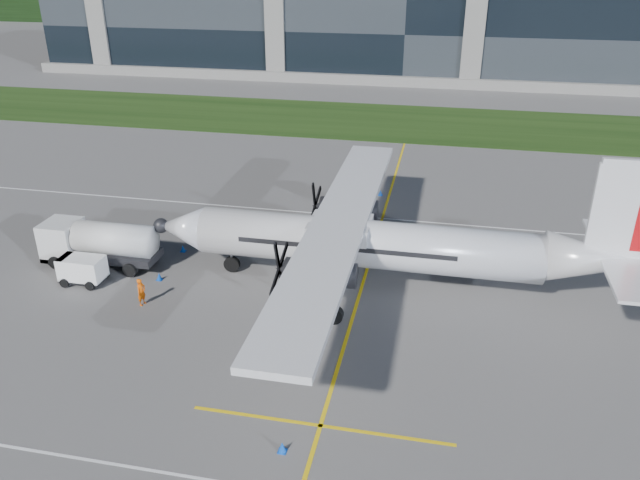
% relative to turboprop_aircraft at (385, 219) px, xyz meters
% --- Properties ---
extents(ground, '(400.00, 400.00, 0.00)m').
position_rel_turboprop_aircraft_xyz_m(ground, '(-4.24, 32.80, -4.64)').
color(ground, '#5C5957').
rests_on(ground, ground).
extents(grass_strip, '(400.00, 18.00, 0.04)m').
position_rel_turboprop_aircraft_xyz_m(grass_strip, '(-4.24, 40.80, -4.62)').
color(grass_strip, black).
rests_on(grass_strip, ground).
extents(terminal_building, '(120.00, 20.00, 15.00)m').
position_rel_turboprop_aircraft_xyz_m(terminal_building, '(-4.24, 72.80, 2.86)').
color(terminal_building, black).
rests_on(terminal_building, ground).
extents(tree_line, '(400.00, 6.00, 6.00)m').
position_rel_turboprop_aircraft_xyz_m(tree_line, '(-4.24, 132.80, -1.64)').
color(tree_line, black).
rests_on(tree_line, ground).
extents(yellow_taxiway_centerline, '(0.20, 70.00, 0.01)m').
position_rel_turboprop_aircraft_xyz_m(yellow_taxiway_centerline, '(-1.24, 2.80, -4.64)').
color(yellow_taxiway_centerline, yellow).
rests_on(yellow_taxiway_centerline, ground).
extents(turboprop_aircraft, '(29.83, 30.94, 9.28)m').
position_rel_turboprop_aircraft_xyz_m(turboprop_aircraft, '(0.00, 0.00, 0.00)').
color(turboprop_aircraft, silver).
rests_on(turboprop_aircraft, ground).
extents(fuel_tanker_truck, '(8.22, 2.67, 3.08)m').
position_rel_turboprop_aircraft_xyz_m(fuel_tanker_truck, '(-19.39, -0.86, -3.10)').
color(fuel_tanker_truck, silver).
rests_on(fuel_tanker_truck, ground).
extents(baggage_tug, '(2.93, 1.76, 1.76)m').
position_rel_turboprop_aircraft_xyz_m(baggage_tug, '(-18.70, -3.39, -3.76)').
color(baggage_tug, white).
rests_on(baggage_tug, ground).
extents(ground_crew_person, '(0.75, 0.92, 1.97)m').
position_rel_turboprop_aircraft_xyz_m(ground_crew_person, '(-13.82, -5.12, -3.65)').
color(ground_crew_person, '#F25907').
rests_on(ground_crew_person, ground).
extents(safety_cone_nose_port, '(0.36, 0.36, 0.50)m').
position_rel_turboprop_aircraft_xyz_m(safety_cone_nose_port, '(-14.15, -2.09, -4.39)').
color(safety_cone_nose_port, blue).
rests_on(safety_cone_nose_port, ground).
extents(safety_cone_stbdwing, '(0.36, 0.36, 0.50)m').
position_rel_turboprop_aircraft_xyz_m(safety_cone_stbdwing, '(-1.99, 15.81, -4.39)').
color(safety_cone_stbdwing, blue).
rests_on(safety_cone_stbdwing, ground).
extents(safety_cone_fwd, '(0.36, 0.36, 0.50)m').
position_rel_turboprop_aircraft_xyz_m(safety_cone_fwd, '(-16.15, 0.39, -4.39)').
color(safety_cone_fwd, blue).
rests_on(safety_cone_fwd, ground).
extents(safety_cone_nose_stbd, '(0.36, 0.36, 0.50)m').
position_rel_turboprop_aircraft_xyz_m(safety_cone_nose_stbd, '(-14.31, 2.09, -4.39)').
color(safety_cone_nose_stbd, blue).
rests_on(safety_cone_nose_stbd, ground).
extents(safety_cone_portwing, '(0.36, 0.36, 0.50)m').
position_rel_turboprop_aircraft_xyz_m(safety_cone_portwing, '(-2.51, -15.07, -4.39)').
color(safety_cone_portwing, blue).
rests_on(safety_cone_portwing, ground).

